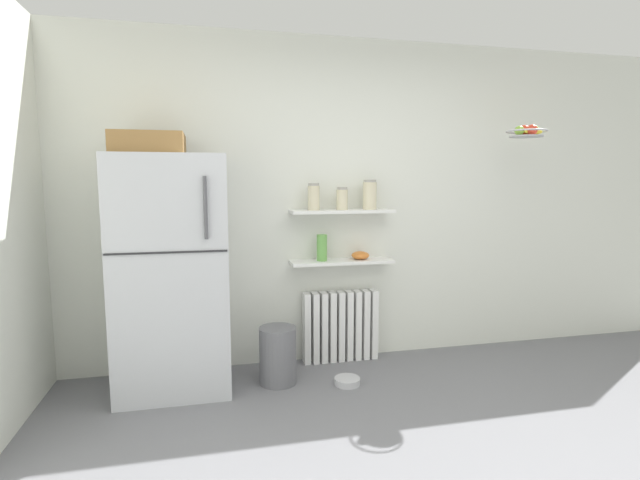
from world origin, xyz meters
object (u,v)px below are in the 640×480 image
at_px(vase, 322,248).
at_px(hanging_fruit_basket, 528,132).
at_px(refrigerator, 171,270).
at_px(storage_jar_2, 370,195).
at_px(storage_jar_0, 314,197).
at_px(radiator, 340,326).
at_px(shelf_bowl, 360,255).
at_px(trash_bin, 278,355).
at_px(pet_food_bowl, 347,381).
at_px(storage_jar_1, 342,199).

relative_size(vase, hanging_fruit_basket, 0.68).
bearing_deg(refrigerator, storage_jar_2, 7.74).
distance_m(storage_jar_0, hanging_fruit_basket, 1.76).
xyz_separation_m(radiator, storage_jar_0, (-0.23, -0.03, 1.06)).
distance_m(shelf_bowl, hanging_fruit_basket, 1.63).
relative_size(vase, trash_bin, 0.50).
bearing_deg(vase, pet_food_bowl, -79.20).
xyz_separation_m(storage_jar_0, storage_jar_1, (0.23, 0.00, -0.02)).
xyz_separation_m(radiator, trash_bin, (-0.57, -0.33, -0.08)).
xyz_separation_m(vase, hanging_fruit_basket, (1.59, -0.29, 0.91)).
height_order(radiator, storage_jar_2, storage_jar_2).
relative_size(radiator, trash_bin, 1.48).
bearing_deg(vase, shelf_bowl, 0.00).
bearing_deg(pet_food_bowl, shelf_bowl, 62.44).
distance_m(refrigerator, vase, 1.15).
relative_size(storage_jar_1, trash_bin, 0.43).
bearing_deg(storage_jar_0, hanging_fruit_basket, -10.07).
bearing_deg(storage_jar_0, refrigerator, -168.99).
bearing_deg(shelf_bowl, storage_jar_2, 0.00).
height_order(vase, pet_food_bowl, vase).
distance_m(storage_jar_2, vase, 0.57).
bearing_deg(storage_jar_0, vase, 0.00).
bearing_deg(hanging_fruit_basket, trash_bin, -179.78).
height_order(pet_food_bowl, hanging_fruit_basket, hanging_fruit_basket).
relative_size(radiator, storage_jar_0, 2.95).
relative_size(storage_jar_2, shelf_bowl, 1.65).
bearing_deg(refrigerator, shelf_bowl, 8.13).
relative_size(trash_bin, hanging_fruit_basket, 1.35).
distance_m(vase, pet_food_bowl, 1.03).
height_order(storage_jar_2, trash_bin, storage_jar_2).
bearing_deg(trash_bin, radiator, 30.37).
distance_m(trash_bin, hanging_fruit_basket, 2.59).
relative_size(radiator, shelf_bowl, 4.32).
distance_m(refrigerator, trash_bin, 0.98).
bearing_deg(storage_jar_1, refrigerator, -170.91).
relative_size(trash_bin, pet_food_bowl, 2.23).
xyz_separation_m(shelf_bowl, trash_bin, (-0.72, -0.30, -0.67)).
distance_m(refrigerator, storage_jar_0, 1.19).
height_order(storage_jar_1, hanging_fruit_basket, hanging_fruit_basket).
bearing_deg(storage_jar_0, storage_jar_1, 0.00).
xyz_separation_m(refrigerator, shelf_bowl, (1.45, 0.21, 0.02)).
xyz_separation_m(radiator, shelf_bowl, (0.16, -0.03, 0.59)).
distance_m(storage_jar_0, shelf_bowl, 0.61).
bearing_deg(hanging_fruit_basket, vase, 169.53).
bearing_deg(hanging_fruit_basket, storage_jar_1, 168.35).
height_order(vase, hanging_fruit_basket, hanging_fruit_basket).
bearing_deg(storage_jar_2, trash_bin, -159.24).
distance_m(refrigerator, pet_food_bowl, 1.49).
bearing_deg(trash_bin, storage_jar_0, 41.89).
height_order(radiator, hanging_fruit_basket, hanging_fruit_basket).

